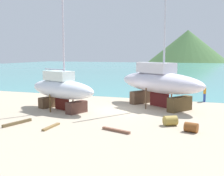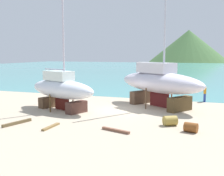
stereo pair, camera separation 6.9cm
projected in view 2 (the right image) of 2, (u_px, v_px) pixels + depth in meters
ground_plane at (103, 123)px, 18.86m from camera, size 43.33×43.33×0.00m
sea_water at (184, 69)px, 81.70m from camera, size 164.37×112.60×0.01m
headland_hill at (188, 61)px, 165.18m from camera, size 91.26×91.26×37.07m
sailboat_small_center at (159, 82)px, 24.33m from camera, size 9.33×7.57×13.13m
sailboat_large_starboard at (61, 88)px, 23.00m from camera, size 7.59×4.72×12.35m
worker at (205, 93)px, 27.04m from camera, size 0.27×0.45×1.62m
barrel_rust_far at (170, 121)px, 18.18m from camera, size 1.07×1.01×0.66m
barrel_rust_mid at (191, 127)px, 16.66m from camera, size 0.89×0.75×0.59m
timber_plank_far at (17, 123)px, 18.54m from camera, size 0.77×2.22×0.20m
timber_short_cross at (116, 130)px, 16.79m from camera, size 1.96×0.76×0.16m
timber_plank_near at (51, 127)px, 17.70m from camera, size 0.28×1.79×0.12m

